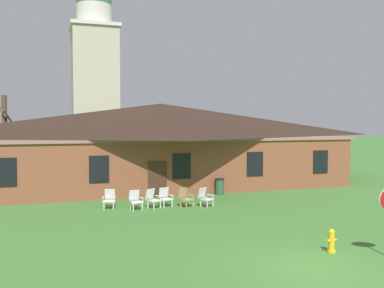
# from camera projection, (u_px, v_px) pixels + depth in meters

# --- Properties ---
(ground_plane) EXTENTS (200.00, 200.00, 0.00)m
(ground_plane) POSITION_uv_depth(u_px,v_px,m) (312.00, 269.00, 12.61)
(ground_plane) COLOR #3D702D
(brick_building) EXTENTS (24.93, 10.40, 5.67)m
(brick_building) POSITION_uv_depth(u_px,v_px,m) (161.00, 143.00, 29.92)
(brick_building) COLOR brown
(brick_building) RESTS_ON ground
(dome_tower) EXTENTS (5.18, 5.18, 20.58)m
(dome_tower) POSITION_uv_depth(u_px,v_px,m) (95.00, 76.00, 46.66)
(dome_tower) COLOR #BCB29E
(dome_tower) RESTS_ON ground
(lawn_chair_by_porch) EXTENTS (0.74, 0.79, 0.96)m
(lawn_chair_by_porch) POSITION_uv_depth(u_px,v_px,m) (110.00, 198.00, 21.58)
(lawn_chair_by_porch) COLOR silver
(lawn_chair_by_porch) RESTS_ON ground
(lawn_chair_near_door) EXTENTS (0.70, 0.74, 0.96)m
(lawn_chair_near_door) POSITION_uv_depth(u_px,v_px,m) (135.00, 200.00, 21.30)
(lawn_chair_near_door) COLOR silver
(lawn_chair_near_door) RESTS_ON ground
(lawn_chair_left_end) EXTENTS (0.83, 0.86, 0.96)m
(lawn_chair_left_end) POSITION_uv_depth(u_px,v_px,m) (152.00, 198.00, 21.71)
(lawn_chair_left_end) COLOR white
(lawn_chair_left_end) RESTS_ON ground
(lawn_chair_middle) EXTENTS (0.71, 0.75, 0.96)m
(lawn_chair_middle) POSITION_uv_depth(u_px,v_px,m) (165.00, 197.00, 22.12)
(lawn_chair_middle) COLOR silver
(lawn_chair_middle) RESTS_ON ground
(lawn_chair_right_end) EXTENTS (0.80, 0.84, 0.96)m
(lawn_chair_right_end) POSITION_uv_depth(u_px,v_px,m) (185.00, 197.00, 22.03)
(lawn_chair_right_end) COLOR tan
(lawn_chair_right_end) RESTS_ON ground
(lawn_chair_far_side) EXTENTS (0.83, 0.86, 0.96)m
(lawn_chair_far_side) POSITION_uv_depth(u_px,v_px,m) (205.00, 197.00, 22.05)
(lawn_chair_far_side) COLOR silver
(lawn_chair_far_side) RESTS_ON ground
(bare_tree_beside_building) EXTENTS (1.53, 1.48, 6.49)m
(bare_tree_beside_building) POSITION_uv_depth(u_px,v_px,m) (4.00, 136.00, 30.11)
(bare_tree_beside_building) COLOR brown
(bare_tree_beside_building) RESTS_ON ground
(fire_hydrant) EXTENTS (0.36, 0.28, 0.79)m
(fire_hydrant) POSITION_uv_depth(u_px,v_px,m) (332.00, 241.00, 14.22)
(fire_hydrant) COLOR gold
(fire_hydrant) RESTS_ON ground
(trash_bin) EXTENTS (0.56, 0.56, 0.98)m
(trash_bin) POSITION_uv_depth(u_px,v_px,m) (220.00, 186.00, 25.73)
(trash_bin) COLOR #335638
(trash_bin) RESTS_ON ground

